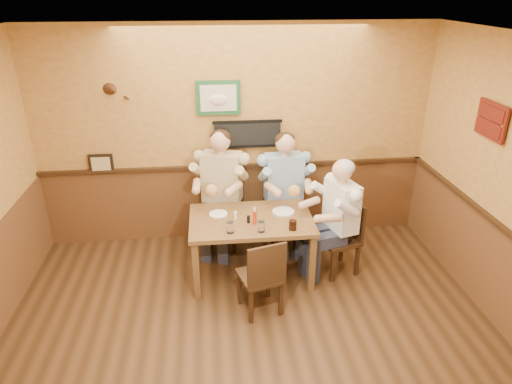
% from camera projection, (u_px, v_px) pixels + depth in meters
% --- Properties ---
extents(room, '(5.02, 5.03, 2.81)m').
position_uv_depth(room, '(271.00, 191.00, 3.60)').
color(room, '#372210').
rests_on(room, ground).
extents(dining_table, '(1.40, 0.90, 0.75)m').
position_uv_depth(dining_table, '(251.00, 225.00, 5.23)').
color(dining_table, brown).
rests_on(dining_table, ground).
extents(chair_back_left, '(0.57, 0.57, 1.00)m').
position_uv_depth(chair_back_left, '(223.00, 211.00, 5.93)').
color(chair_back_left, '#372211').
rests_on(chair_back_left, ground).
extents(chair_back_right, '(0.49, 0.49, 0.97)m').
position_uv_depth(chair_back_right, '(283.00, 210.00, 5.96)').
color(chair_back_right, '#372211').
rests_on(chair_back_right, ground).
extents(chair_right_end, '(0.52, 0.52, 0.90)m').
position_uv_depth(chair_right_end, '(339.00, 238.00, 5.37)').
color(chair_right_end, '#372211').
rests_on(chair_right_end, ground).
extents(chair_near_side, '(0.50, 0.50, 0.89)m').
position_uv_depth(chair_near_side, '(260.00, 274.00, 4.72)').
color(chair_near_side, '#372211').
rests_on(chair_near_side, ground).
extents(diner_tan_shirt, '(0.82, 0.82, 1.42)m').
position_uv_depth(diner_tan_shirt, '(222.00, 196.00, 5.84)').
color(diner_tan_shirt, beige).
rests_on(diner_tan_shirt, ground).
extents(diner_blue_polo, '(0.70, 0.70, 1.38)m').
position_uv_depth(diner_blue_polo, '(283.00, 196.00, 5.88)').
color(diner_blue_polo, '#86A8C9').
rests_on(diner_blue_polo, ground).
extents(diner_white_elder, '(0.74, 0.74, 1.29)m').
position_uv_depth(diner_white_elder, '(340.00, 224.00, 5.29)').
color(diner_white_elder, white).
rests_on(diner_white_elder, ground).
extents(water_glass_left, '(0.09, 0.09, 0.12)m').
position_uv_depth(water_glass_left, '(230.00, 227.00, 4.87)').
color(water_glass_left, white).
rests_on(water_glass_left, dining_table).
extents(water_glass_mid, '(0.08, 0.08, 0.12)m').
position_uv_depth(water_glass_mid, '(261.00, 227.00, 4.89)').
color(water_glass_mid, white).
rests_on(water_glass_mid, dining_table).
extents(cola_tumbler, '(0.11, 0.11, 0.11)m').
position_uv_depth(cola_tumbler, '(293.00, 225.00, 4.93)').
color(cola_tumbler, black).
rests_on(cola_tumbler, dining_table).
extents(hot_sauce_bottle, '(0.06, 0.06, 0.18)m').
position_uv_depth(hot_sauce_bottle, '(255.00, 217.00, 5.03)').
color(hot_sauce_bottle, '#B72D13').
rests_on(hot_sauce_bottle, dining_table).
extents(salt_shaker, '(0.04, 0.04, 0.09)m').
position_uv_depth(salt_shaker, '(236.00, 215.00, 5.16)').
color(salt_shaker, silver).
rests_on(salt_shaker, dining_table).
extents(pepper_shaker, '(0.04, 0.04, 0.09)m').
position_uv_depth(pepper_shaker, '(248.00, 219.00, 5.08)').
color(pepper_shaker, black).
rests_on(pepper_shaker, dining_table).
extents(plate_far_left, '(0.27, 0.27, 0.01)m').
position_uv_depth(plate_far_left, '(218.00, 214.00, 5.28)').
color(plate_far_left, white).
rests_on(plate_far_left, dining_table).
extents(plate_far_right, '(0.32, 0.32, 0.02)m').
position_uv_depth(plate_far_right, '(283.00, 212.00, 5.33)').
color(plate_far_right, silver).
rests_on(plate_far_right, dining_table).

